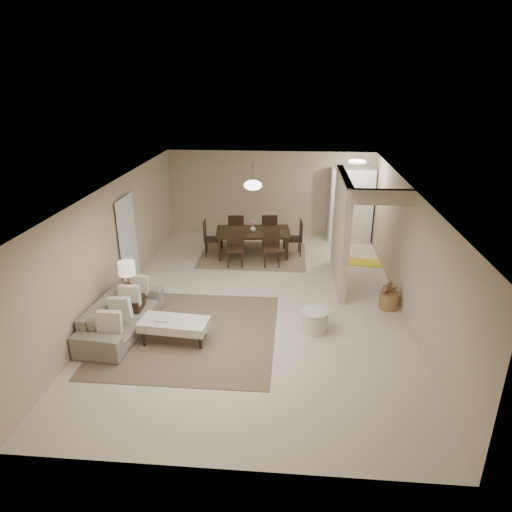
# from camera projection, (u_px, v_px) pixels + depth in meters

# --- Properties ---
(floor) EXTENTS (9.00, 9.00, 0.00)m
(floor) POSITION_uv_depth(u_px,v_px,m) (257.00, 301.00, 9.79)
(floor) COLOR beige
(floor) RESTS_ON ground
(ceiling) EXTENTS (9.00, 9.00, 0.00)m
(ceiling) POSITION_uv_depth(u_px,v_px,m) (258.00, 187.00, 8.86)
(ceiling) COLOR white
(ceiling) RESTS_ON back_wall
(back_wall) EXTENTS (6.00, 0.00, 6.00)m
(back_wall) POSITION_uv_depth(u_px,v_px,m) (270.00, 194.00, 13.49)
(back_wall) COLOR #C1AC92
(back_wall) RESTS_ON floor
(left_wall) EXTENTS (0.00, 9.00, 9.00)m
(left_wall) POSITION_uv_depth(u_px,v_px,m) (115.00, 243.00, 9.56)
(left_wall) COLOR #C1AC92
(left_wall) RESTS_ON floor
(right_wall) EXTENTS (0.00, 9.00, 9.00)m
(right_wall) POSITION_uv_depth(u_px,v_px,m) (407.00, 251.00, 9.09)
(right_wall) COLOR #C1AC92
(right_wall) RESTS_ON floor
(partition) EXTENTS (0.15, 2.50, 2.50)m
(partition) POSITION_uv_depth(u_px,v_px,m) (341.00, 230.00, 10.34)
(partition) COLOR #C1AC92
(partition) RESTS_ON floor
(doorway) EXTENTS (0.04, 0.90, 2.04)m
(doorway) POSITION_uv_depth(u_px,v_px,m) (128.00, 243.00, 10.20)
(doorway) COLOR black
(doorway) RESTS_ON floor
(pantry_cabinet) EXTENTS (1.20, 0.55, 2.10)m
(pantry_cabinet) POSITION_uv_depth(u_px,v_px,m) (351.00, 205.00, 13.05)
(pantry_cabinet) COLOR white
(pantry_cabinet) RESTS_ON floor
(flush_light) EXTENTS (0.44, 0.44, 0.05)m
(flush_light) POSITION_uv_depth(u_px,v_px,m) (357.00, 162.00, 11.66)
(flush_light) COLOR white
(flush_light) RESTS_ON ceiling
(living_rug) EXTENTS (3.20, 3.20, 0.01)m
(living_rug) POSITION_uv_depth(u_px,v_px,m) (190.00, 333.00, 8.58)
(living_rug) COLOR brown
(living_rug) RESTS_ON floor
(sofa) EXTENTS (2.27, 1.05, 0.64)m
(sofa) POSITION_uv_depth(u_px,v_px,m) (122.00, 315.00, 8.56)
(sofa) COLOR gray
(sofa) RESTS_ON floor
(ottoman_bench) EXTENTS (1.26, 0.66, 0.44)m
(ottoman_bench) POSITION_uv_depth(u_px,v_px,m) (174.00, 325.00, 8.19)
(ottoman_bench) COLOR beige
(ottoman_bench) RESTS_ON living_rug
(side_table) EXTENTS (0.46, 0.46, 0.50)m
(side_table) POSITION_uv_depth(u_px,v_px,m) (131.00, 309.00, 8.94)
(side_table) COLOR black
(side_table) RESTS_ON floor
(table_lamp) EXTENTS (0.32, 0.32, 0.76)m
(table_lamp) POSITION_uv_depth(u_px,v_px,m) (127.00, 272.00, 8.64)
(table_lamp) COLOR #4E3521
(table_lamp) RESTS_ON side_table
(round_pouf) EXTENTS (0.53, 0.53, 0.41)m
(round_pouf) POSITION_uv_depth(u_px,v_px,m) (314.00, 321.00, 8.61)
(round_pouf) COLOR beige
(round_pouf) RESTS_ON floor
(wicker_basket) EXTENTS (0.50, 0.50, 0.34)m
(wicker_basket) POSITION_uv_depth(u_px,v_px,m) (389.00, 300.00, 9.46)
(wicker_basket) COLOR brown
(wicker_basket) RESTS_ON floor
(dining_rug) EXTENTS (2.80, 2.10, 0.01)m
(dining_rug) POSITION_uv_depth(u_px,v_px,m) (253.00, 255.00, 12.28)
(dining_rug) COLOR #876F54
(dining_rug) RESTS_ON floor
(dining_table) EXTENTS (2.05, 1.28, 0.68)m
(dining_table) POSITION_uv_depth(u_px,v_px,m) (253.00, 243.00, 12.16)
(dining_table) COLOR black
(dining_table) RESTS_ON dining_rug
(dining_chairs) EXTENTS (2.61, 2.00, 0.96)m
(dining_chairs) POSITION_uv_depth(u_px,v_px,m) (253.00, 238.00, 12.11)
(dining_chairs) COLOR black
(dining_chairs) RESTS_ON dining_rug
(vase) EXTENTS (0.21, 0.21, 0.17)m
(vase) POSITION_uv_depth(u_px,v_px,m) (253.00, 228.00, 12.00)
(vase) COLOR silver
(vase) RESTS_ON dining_table
(yellow_mat) EXTENTS (0.96, 0.70, 0.01)m
(yellow_mat) POSITION_uv_depth(u_px,v_px,m) (365.00, 262.00, 11.81)
(yellow_mat) COLOR yellow
(yellow_mat) RESTS_ON floor
(pendant_light) EXTENTS (0.46, 0.46, 0.71)m
(pendant_light) POSITION_uv_depth(u_px,v_px,m) (253.00, 185.00, 11.57)
(pendant_light) COLOR #4E3521
(pendant_light) RESTS_ON ceiling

